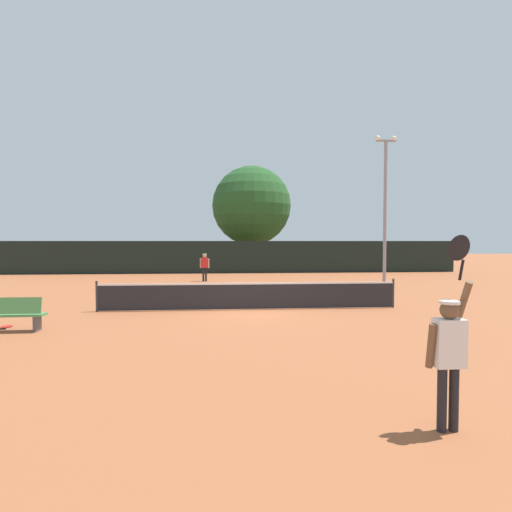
% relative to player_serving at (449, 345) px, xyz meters
% --- Properties ---
extents(ground_plane, '(120.00, 120.00, 0.00)m').
position_rel_player_serving_xyz_m(ground_plane, '(-1.98, 9.36, -1.12)').
color(ground_plane, '#9E5633').
extents(tennis_net, '(10.73, 0.08, 1.07)m').
position_rel_player_serving_xyz_m(tennis_net, '(-1.98, 9.36, -0.61)').
color(tennis_net, '#232328').
rests_on(tennis_net, ground).
extents(perimeter_fence, '(34.89, 0.12, 2.47)m').
position_rel_player_serving_xyz_m(perimeter_fence, '(-1.98, 25.74, 0.11)').
color(perimeter_fence, black).
rests_on(perimeter_fence, ground).
extents(player_serving, '(0.68, 0.40, 2.54)m').
position_rel_player_serving_xyz_m(player_serving, '(0.00, 0.00, 0.00)').
color(player_serving, white).
rests_on(player_serving, ground).
extents(player_receiving, '(0.57, 0.25, 1.68)m').
position_rel_player_serving_xyz_m(player_receiving, '(-4.06, 19.61, -0.09)').
color(player_receiving, red).
rests_on(player_receiving, ground).
extents(tennis_ball, '(0.07, 0.07, 0.07)m').
position_rel_player_serving_xyz_m(tennis_ball, '(-2.35, 10.82, -1.09)').
color(tennis_ball, '#CCE033').
rests_on(tennis_ball, ground).
extents(spare_racket, '(0.28, 0.52, 0.04)m').
position_rel_player_serving_xyz_m(spare_racket, '(-9.07, 6.94, -1.10)').
color(spare_racket, black).
rests_on(spare_racket, ground).
extents(courtside_bench, '(1.80, 0.44, 0.95)m').
position_rel_player_serving_xyz_m(courtside_bench, '(-8.67, 6.33, -0.64)').
color(courtside_bench, '#478C4C').
rests_on(courtside_bench, ground).
extents(light_pole, '(1.18, 0.28, 8.20)m').
position_rel_player_serving_xyz_m(light_pole, '(5.95, 16.49, 3.55)').
color(light_pole, gray).
rests_on(light_pole, ground).
extents(large_tree, '(7.03, 7.03, 9.15)m').
position_rel_player_serving_xyz_m(large_tree, '(-0.40, 30.93, 4.50)').
color(large_tree, brown).
rests_on(large_tree, ground).
extents(parked_car_near, '(2.43, 4.41, 1.69)m').
position_rel_player_serving_xyz_m(parked_car_near, '(-10.47, 32.41, -0.34)').
color(parked_car_near, red).
rests_on(parked_car_near, ground).
extents(parked_car_mid, '(2.03, 4.26, 1.69)m').
position_rel_player_serving_xyz_m(parked_car_mid, '(4.96, 33.53, -0.34)').
color(parked_car_mid, red).
rests_on(parked_car_mid, ground).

